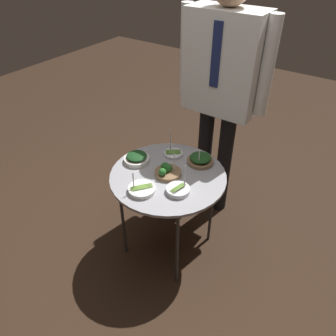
% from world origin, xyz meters
% --- Properties ---
extents(ground_plane, '(8.00, 8.00, 0.00)m').
position_xyz_m(ground_plane, '(0.00, 0.00, 0.00)').
color(ground_plane, black).
extents(serving_cart, '(0.71, 0.71, 0.65)m').
position_xyz_m(serving_cart, '(0.00, 0.00, 0.61)').
color(serving_cart, '#939399').
rests_on(serving_cart, ground_plane).
extents(bowl_asparagus_mid_left, '(0.12, 0.12, 0.17)m').
position_xyz_m(bowl_asparagus_mid_left, '(-0.09, 0.19, 0.66)').
color(bowl_asparagus_mid_left, silver).
rests_on(bowl_asparagus_mid_left, serving_cart).
extents(bowl_spinach_back_left, '(0.17, 0.17, 0.12)m').
position_xyz_m(bowl_spinach_back_left, '(0.10, 0.22, 0.67)').
color(bowl_spinach_back_left, brown).
rests_on(bowl_spinach_back_left, serving_cart).
extents(bowl_broccoli_front_left, '(0.16, 0.16, 0.14)m').
position_xyz_m(bowl_broccoli_front_left, '(-0.01, -0.01, 0.67)').
color(bowl_broccoli_front_left, brown).
rests_on(bowl_broccoli_front_left, serving_cart).
extents(bowl_spinach_near_rim, '(0.17, 0.17, 0.06)m').
position_xyz_m(bowl_spinach_near_rim, '(-0.24, -0.00, 0.67)').
color(bowl_spinach_near_rim, silver).
rests_on(bowl_spinach_near_rim, serving_cart).
extents(bowl_asparagus_front_center, '(0.14, 0.14, 0.18)m').
position_xyz_m(bowl_asparagus_front_center, '(0.14, -0.10, 0.67)').
color(bowl_asparagus_front_center, silver).
rests_on(bowl_asparagus_front_center, serving_cart).
extents(bowl_asparagus_front_right, '(0.16, 0.16, 0.14)m').
position_xyz_m(bowl_asparagus_front_right, '(-0.04, -0.21, 0.66)').
color(bowl_asparagus_front_right, white).
rests_on(bowl_asparagus_front_right, serving_cart).
extents(waiter_figure, '(0.64, 0.24, 1.73)m').
position_xyz_m(waiter_figure, '(0.03, 0.58, 1.10)').
color(waiter_figure, black).
rests_on(waiter_figure, ground_plane).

